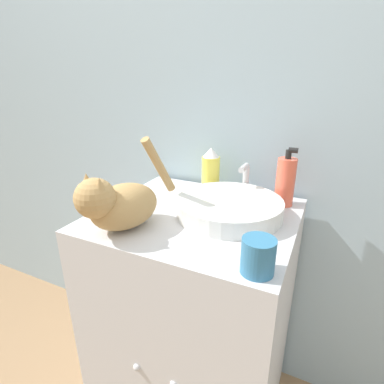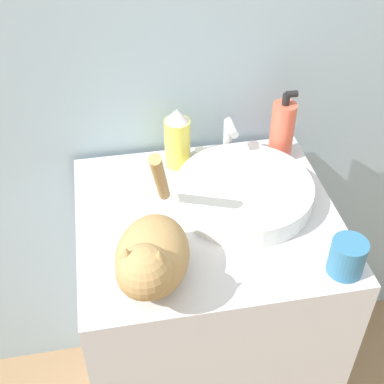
% 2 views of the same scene
% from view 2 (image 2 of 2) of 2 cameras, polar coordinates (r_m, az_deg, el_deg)
% --- Properties ---
extents(wall_back, '(6.00, 0.05, 2.50)m').
position_cam_2_polar(wall_back, '(1.42, -0.92, 16.74)').
color(wall_back, '#9EB7C6').
rests_on(wall_back, ground_plane).
extents(vanity_cabinet, '(0.65, 0.60, 0.92)m').
position_cam_2_polar(vanity_cabinet, '(1.67, 1.36, -14.08)').
color(vanity_cabinet, silver).
rests_on(vanity_cabinet, ground_plane).
extents(sink_basin, '(0.35, 0.35, 0.06)m').
position_cam_2_polar(sink_basin, '(1.36, 5.57, 0.03)').
color(sink_basin, white).
rests_on(sink_basin, vanity_cabinet).
extents(faucet, '(0.18, 0.09, 0.13)m').
position_cam_2_polar(faucet, '(1.48, 3.86, 5.30)').
color(faucet, silver).
rests_on(faucet, vanity_cabinet).
extents(cat, '(0.21, 0.37, 0.26)m').
position_cam_2_polar(cat, '(1.12, -4.40, -6.91)').
color(cat, tan).
rests_on(cat, vanity_cabinet).
extents(soap_bottle, '(0.07, 0.07, 0.21)m').
position_cam_2_polar(soap_bottle, '(1.49, 9.59, 6.52)').
color(soap_bottle, '#EF6047').
rests_on(soap_bottle, vanity_cabinet).
extents(spray_bottle, '(0.07, 0.07, 0.17)m').
position_cam_2_polar(spray_bottle, '(1.44, -1.58, 5.76)').
color(spray_bottle, '#EADB4C').
rests_on(spray_bottle, vanity_cabinet).
extents(cup, '(0.08, 0.08, 0.09)m').
position_cam_2_polar(cup, '(1.22, 16.23, -6.68)').
color(cup, teal).
rests_on(cup, vanity_cabinet).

